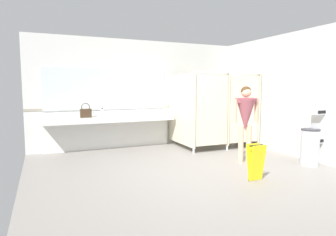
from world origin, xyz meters
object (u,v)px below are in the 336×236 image
object	(u,v)px
handbag	(86,113)
trash_bin	(310,147)
paper_towel_dispenser_lower	(319,133)
paper_towel_dispenser_upper	(321,103)
soap_dispenser	(102,112)
wet_floor_sign	(256,162)
person_standing	(246,115)

from	to	relation	value
handbag	trash_bin	bearing A→B (deg)	-35.83
paper_towel_dispenser_lower	trash_bin	distance (m)	0.36
paper_towel_dispenser_upper	soap_dispenser	world-z (taller)	paper_towel_dispenser_upper
handbag	paper_towel_dispenser_upper	bearing A→B (deg)	-34.19
wet_floor_sign	handbag	bearing A→B (deg)	125.94
handbag	wet_floor_sign	world-z (taller)	handbag
paper_towel_dispenser_lower	wet_floor_sign	world-z (taller)	paper_towel_dispenser_lower
paper_towel_dispenser_lower	wet_floor_sign	size ratio (longest dim) A/B	0.67
trash_bin	person_standing	world-z (taller)	person_standing
paper_towel_dispenser_upper	soap_dispenser	xyz separation A→B (m)	(-3.81, 3.19, -0.31)
paper_towel_dispenser_upper	paper_towel_dispenser_lower	bearing A→B (deg)	90.00
person_standing	handbag	distance (m)	3.66
paper_towel_dispenser_upper	trash_bin	world-z (taller)	paper_towel_dispenser_upper
paper_towel_dispenser_upper	trash_bin	size ratio (longest dim) A/B	0.65
paper_towel_dispenser_upper	paper_towel_dispenser_lower	size ratio (longest dim) A/B	1.17
paper_towel_dispenser_lower	trash_bin	size ratio (longest dim) A/B	0.56
paper_towel_dispenser_upper	handbag	size ratio (longest dim) A/B	1.40
trash_bin	handbag	bearing A→B (deg)	144.17
paper_towel_dispenser_lower	soap_dispenser	size ratio (longest dim) A/B	2.06
paper_towel_dispenser_upper	person_standing	world-z (taller)	person_standing
trash_bin	soap_dispenser	size ratio (longest dim) A/B	3.70
trash_bin	handbag	distance (m)	4.97
trash_bin	soap_dispenser	bearing A→B (deg)	138.08
paper_towel_dispenser_lower	handbag	bearing A→B (deg)	145.92
paper_towel_dispenser_upper	soap_dispenser	bearing A→B (deg)	140.02
trash_bin	handbag	xyz separation A→B (m)	(-4.00, 2.89, 0.61)
paper_towel_dispenser_upper	handbag	bearing A→B (deg)	145.81
soap_dispenser	person_standing	bearing A→B (deg)	-44.89
paper_towel_dispenser_lower	trash_bin	bearing A→B (deg)	-177.35
wet_floor_sign	trash_bin	bearing A→B (deg)	11.41
wet_floor_sign	paper_towel_dispenser_lower	bearing A→B (deg)	10.28
trash_bin	person_standing	xyz separation A→B (m)	(-1.06, 0.71, 0.63)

